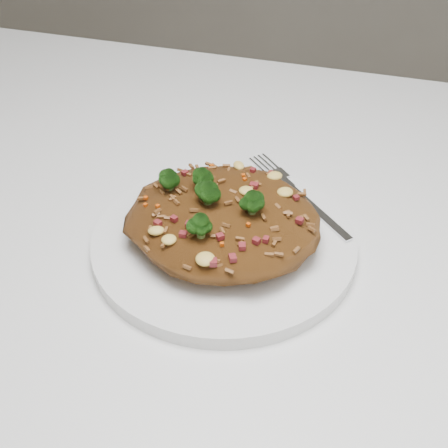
{
  "coord_description": "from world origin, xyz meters",
  "views": [
    {
      "loc": [
        0.12,
        -0.44,
        1.14
      ],
      "look_at": [
        -0.01,
        -0.01,
        0.78
      ],
      "focal_mm": 50.0,
      "sensor_mm": 36.0,
      "label": 1
    }
  ],
  "objects": [
    {
      "name": "fork",
      "position": [
        0.05,
        0.06,
        0.77
      ],
      "size": [
        0.13,
        0.12,
        0.0
      ],
      "rotation": [
        0.0,
        0.0,
        -0.77
      ],
      "color": "silver",
      "rests_on": "plate"
    },
    {
      "name": "plate",
      "position": [
        -0.01,
        -0.01,
        0.76
      ],
      "size": [
        0.25,
        0.25,
        0.01
      ],
      "primitive_type": "cylinder",
      "color": "white",
      "rests_on": "dining_table"
    },
    {
      "name": "fried_rice",
      "position": [
        -0.01,
        -0.01,
        0.79
      ],
      "size": [
        0.18,
        0.16,
        0.06
      ],
      "color": "brown",
      "rests_on": "plate"
    },
    {
      "name": "dining_table",
      "position": [
        0.0,
        0.0,
        0.66
      ],
      "size": [
        1.2,
        0.8,
        0.75
      ],
      "color": "white",
      "rests_on": "ground"
    }
  ]
}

